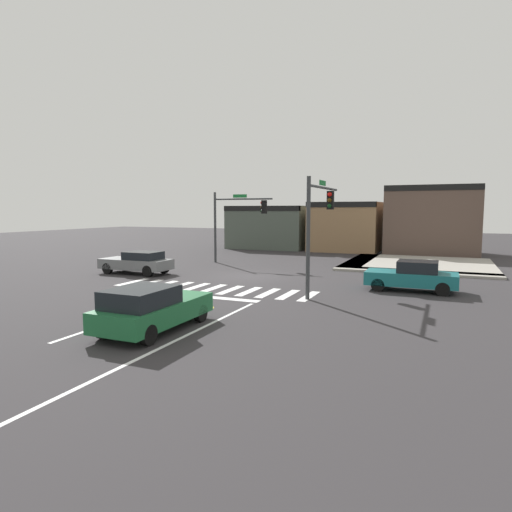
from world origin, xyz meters
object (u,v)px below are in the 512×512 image
(traffic_signal_southeast, at_px, (320,214))
(car_gray, at_px, (137,262))
(traffic_signal_northwest, at_px, (237,215))
(car_teal, at_px, (412,276))
(car_green, at_px, (152,308))

(traffic_signal_southeast, bearing_deg, car_gray, 82.94)
(traffic_signal_northwest, xyz_separation_m, car_gray, (-3.35, -7.24, -2.86))
(traffic_signal_southeast, distance_m, car_teal, 5.56)
(traffic_signal_southeast, height_order, car_teal, traffic_signal_southeast)
(car_teal, bearing_deg, car_gray, 2.26)
(car_teal, xyz_separation_m, car_green, (-7.33, -10.94, 0.03))
(traffic_signal_northwest, bearing_deg, car_green, -72.87)
(car_teal, relative_size, car_gray, 0.95)
(traffic_signal_northwest, relative_size, car_gray, 1.17)
(traffic_signal_northwest, height_order, car_gray, traffic_signal_northwest)
(traffic_signal_northwest, distance_m, car_green, 18.57)
(traffic_signal_northwest, relative_size, car_green, 1.20)
(traffic_signal_southeast, bearing_deg, car_teal, -62.91)
(car_gray, bearing_deg, car_green, 130.38)
(traffic_signal_northwest, relative_size, traffic_signal_southeast, 0.97)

